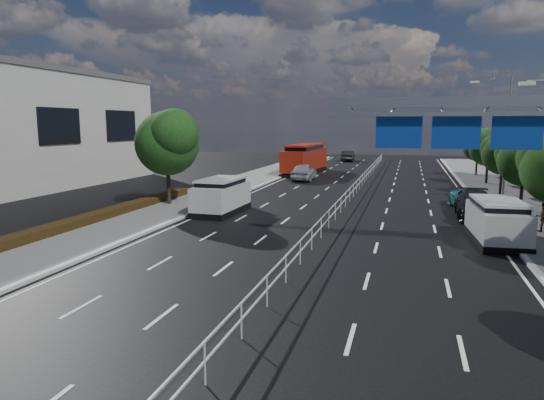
% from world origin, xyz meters
% --- Properties ---
extents(ground, '(160.00, 160.00, 0.00)m').
position_xyz_m(ground, '(0.00, 0.00, 0.00)').
color(ground, black).
rests_on(ground, ground).
extents(median_fence, '(0.05, 85.00, 1.02)m').
position_xyz_m(median_fence, '(0.00, 22.50, 0.53)').
color(median_fence, silver).
rests_on(median_fence, ground).
extents(hedge_near, '(1.00, 36.00, 0.44)m').
position_xyz_m(hedge_near, '(-13.30, 5.00, 0.36)').
color(hedge_near, black).
rests_on(hedge_near, sidewalk_near).
extents(overhead_gantry, '(10.24, 0.38, 7.45)m').
position_xyz_m(overhead_gantry, '(6.74, 10.05, 5.61)').
color(overhead_gantry, gray).
rests_on(overhead_gantry, ground).
extents(streetlight_far, '(2.78, 2.40, 9.00)m').
position_xyz_m(streetlight_far, '(10.50, 26.00, 5.21)').
color(streetlight_far, gray).
rests_on(streetlight_far, ground).
extents(near_tree_back, '(4.84, 4.51, 6.69)m').
position_xyz_m(near_tree_back, '(-11.94, 17.97, 4.61)').
color(near_tree_back, black).
rests_on(near_tree_back, ground).
extents(far_tree_e, '(3.63, 3.38, 5.13)m').
position_xyz_m(far_tree_e, '(11.25, 21.98, 3.56)').
color(far_tree_e, black).
rests_on(far_tree_e, ground).
extents(far_tree_f, '(3.52, 3.28, 5.02)m').
position_xyz_m(far_tree_f, '(11.24, 29.48, 3.49)').
color(far_tree_f, black).
rests_on(far_tree_f, ground).
extents(far_tree_g, '(3.96, 3.69, 5.45)m').
position_xyz_m(far_tree_g, '(11.25, 36.98, 3.75)').
color(far_tree_g, black).
rests_on(far_tree_g, ground).
extents(far_tree_h, '(3.41, 3.18, 4.91)m').
position_xyz_m(far_tree_h, '(11.24, 44.48, 3.42)').
color(far_tree_h, black).
rests_on(far_tree_h, ground).
extents(white_minivan, '(2.35, 5.21, 2.24)m').
position_xyz_m(white_minivan, '(-7.42, 16.38, 1.10)').
color(white_minivan, black).
rests_on(white_minivan, ground).
extents(red_bus, '(3.34, 11.42, 3.37)m').
position_xyz_m(red_bus, '(-7.50, 42.65, 1.76)').
color(red_bus, black).
rests_on(red_bus, ground).
extents(near_car_silver, '(2.06, 5.06, 1.72)m').
position_xyz_m(near_car_silver, '(-6.13, 35.78, 0.86)').
color(near_car_silver, '#9B9DA2').
rests_on(near_car_silver, ground).
extents(near_car_dark, '(1.84, 4.88, 1.59)m').
position_xyz_m(near_car_dark, '(-5.02, 62.81, 0.80)').
color(near_car_dark, black).
rests_on(near_car_dark, ground).
extents(silver_minivan, '(2.45, 5.17, 2.10)m').
position_xyz_m(silver_minivan, '(8.30, 12.64, 1.03)').
color(silver_minivan, black).
rests_on(silver_minivan, ground).
extents(parked_car_teal, '(2.88, 5.35, 1.43)m').
position_xyz_m(parked_car_teal, '(8.30, 21.64, 0.71)').
color(parked_car_teal, '#186B6E').
rests_on(parked_car_teal, ground).
extents(parked_car_dark, '(2.36, 5.53, 1.59)m').
position_xyz_m(parked_car_dark, '(8.10, 19.00, 0.79)').
color(parked_car_dark, black).
rests_on(parked_car_dark, ground).
extents(pedestrian_b, '(0.76, 0.60, 1.54)m').
position_xyz_m(pedestrian_b, '(10.90, 15.22, 0.91)').
color(pedestrian_b, gray).
rests_on(pedestrian_b, sidewalk_far).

